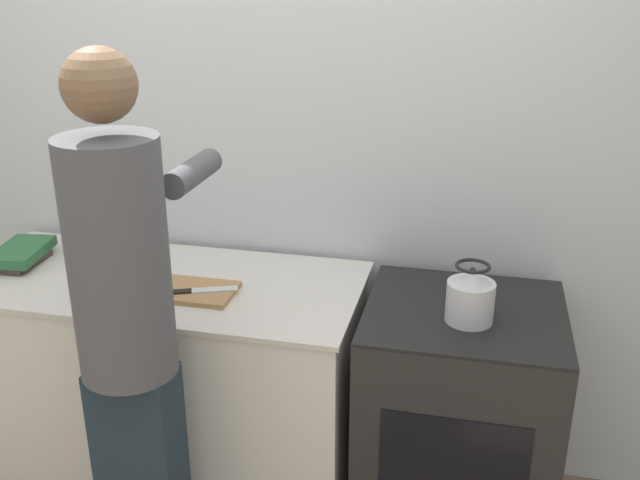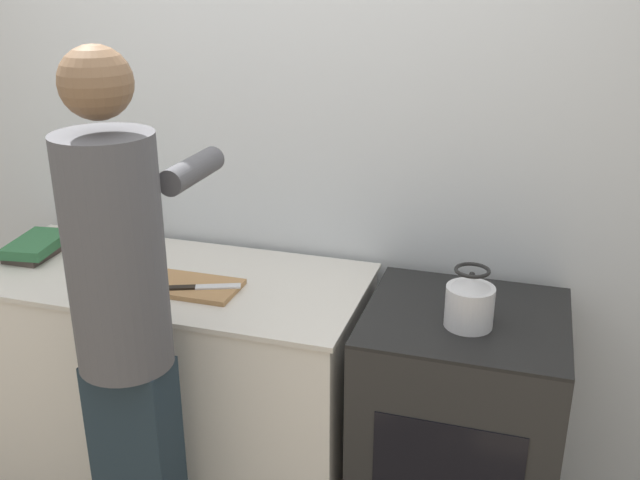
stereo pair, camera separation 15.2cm
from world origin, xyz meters
name	(u,v)px [view 2 (the right image)]	position (x,y,z in m)	size (l,w,h in m)	color
wall_back	(287,151)	(0.00, 0.72, 1.30)	(8.00, 0.05, 2.60)	silver
counter	(174,377)	(-0.36, 0.33, 0.45)	(1.51, 0.68, 0.89)	silver
oven	(457,429)	(0.77, 0.31, 0.45)	(0.66, 0.62, 0.91)	black
person	(125,320)	(-0.20, -0.19, 0.99)	(0.32, 0.57, 1.79)	#1D2B36
cutting_board	(194,287)	(-0.19, 0.25, 0.90)	(0.32, 0.20, 0.02)	#A87A4C
knife	(202,287)	(-0.15, 0.23, 0.92)	(0.25, 0.13, 0.01)	silver
kettle	(470,302)	(0.78, 0.24, 0.99)	(0.15, 0.15, 0.20)	silver
bowl_prep	(117,273)	(-0.48, 0.22, 0.93)	(0.16, 0.16, 0.07)	#426684
canister_jar	(107,231)	(-0.71, 0.51, 0.97)	(0.15, 0.15, 0.14)	#756047
book_stack	(36,247)	(-0.94, 0.35, 0.93)	(0.20, 0.30, 0.07)	#423833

